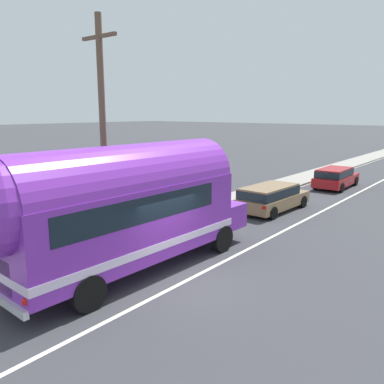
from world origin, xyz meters
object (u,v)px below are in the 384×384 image
object	(u,v)px
utility_pole	(103,130)
car_lead	(271,196)
car_second	(335,177)
painted_bus	(117,205)

from	to	relation	value
utility_pole	car_lead	xyz separation A→B (m)	(2.43, 8.75, -3.62)
utility_pole	car_second	xyz separation A→B (m)	(2.77, 17.25, -3.64)
utility_pole	painted_bus	size ratio (longest dim) A/B	0.82
car_second	painted_bus	bearing A→B (deg)	-90.36
painted_bus	car_second	distance (m)	19.00
car_lead	utility_pole	bearing A→B (deg)	-105.49
utility_pole	car_lead	world-z (taller)	utility_pole
car_lead	car_second	bearing A→B (deg)	87.67
car_second	utility_pole	bearing A→B (deg)	-99.13
utility_pole	painted_bus	xyz separation A→B (m)	(2.65, -1.68, -2.12)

